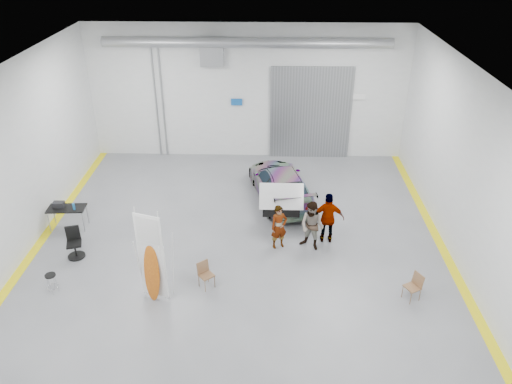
{
  "coord_description": "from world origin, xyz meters",
  "views": [
    {
      "loc": [
        0.95,
        -13.31,
        9.79
      ],
      "look_at": [
        0.53,
        1.68,
        1.5
      ],
      "focal_mm": 35.0,
      "sensor_mm": 36.0,
      "label": 1
    }
  ],
  "objects_px": {
    "surfboard_display": "(154,265)",
    "shop_stool": "(52,283)",
    "office_chair": "(75,244)",
    "person_b": "(312,226)",
    "person_c": "(328,218)",
    "work_table": "(64,208)",
    "sedan_car": "(280,183)",
    "folding_chair_near": "(207,280)",
    "folding_chair_far": "(411,292)",
    "person_a": "(279,227)"
  },
  "relations": [
    {
      "from": "sedan_car",
      "to": "person_a",
      "type": "xyz_separation_m",
      "value": [
        -0.1,
        -3.33,
        0.12
      ]
    },
    {
      "from": "person_a",
      "to": "shop_stool",
      "type": "bearing_deg",
      "value": 177.77
    },
    {
      "from": "work_table",
      "to": "office_chair",
      "type": "relative_size",
      "value": 1.27
    },
    {
      "from": "person_a",
      "to": "office_chair",
      "type": "distance_m",
      "value": 6.68
    },
    {
      "from": "sedan_car",
      "to": "office_chair",
      "type": "xyz_separation_m",
      "value": [
        -6.74,
        -4.04,
        -0.2
      ]
    },
    {
      "from": "person_c",
      "to": "shop_stool",
      "type": "relative_size",
      "value": 2.86
    },
    {
      "from": "person_b",
      "to": "person_c",
      "type": "xyz_separation_m",
      "value": [
        0.57,
        0.43,
        0.05
      ]
    },
    {
      "from": "person_b",
      "to": "surfboard_display",
      "type": "relative_size",
      "value": 0.58
    },
    {
      "from": "work_table",
      "to": "person_a",
      "type": "bearing_deg",
      "value": -7.42
    },
    {
      "from": "surfboard_display",
      "to": "office_chair",
      "type": "distance_m",
      "value": 3.76
    },
    {
      "from": "person_a",
      "to": "person_b",
      "type": "xyz_separation_m",
      "value": [
        1.09,
        -0.04,
        0.09
      ]
    },
    {
      "from": "shop_stool",
      "to": "office_chair",
      "type": "bearing_deg",
      "value": 87.69
    },
    {
      "from": "surfboard_display",
      "to": "office_chair",
      "type": "bearing_deg",
      "value": 164.61
    },
    {
      "from": "shop_stool",
      "to": "folding_chair_far",
      "type": "bearing_deg",
      "value": -0.02
    },
    {
      "from": "surfboard_display",
      "to": "work_table",
      "type": "bearing_deg",
      "value": 154.84
    },
    {
      "from": "person_a",
      "to": "person_c",
      "type": "distance_m",
      "value": 1.71
    },
    {
      "from": "sedan_car",
      "to": "work_table",
      "type": "xyz_separation_m",
      "value": [
        -7.65,
        -2.35,
        0.16
      ]
    },
    {
      "from": "person_a",
      "to": "person_c",
      "type": "xyz_separation_m",
      "value": [
        1.66,
        0.38,
        0.14
      ]
    },
    {
      "from": "folding_chair_near",
      "to": "folding_chair_far",
      "type": "height_order",
      "value": "folding_chair_far"
    },
    {
      "from": "folding_chair_near",
      "to": "work_table",
      "type": "relative_size",
      "value": 0.63
    },
    {
      "from": "shop_stool",
      "to": "person_c",
      "type": "bearing_deg",
      "value": 19.21
    },
    {
      "from": "folding_chair_near",
      "to": "work_table",
      "type": "xyz_separation_m",
      "value": [
        -5.36,
        3.14,
        0.56
      ]
    },
    {
      "from": "surfboard_display",
      "to": "office_chair",
      "type": "height_order",
      "value": "surfboard_display"
    },
    {
      "from": "sedan_car",
      "to": "person_a",
      "type": "bearing_deg",
      "value": 74.78
    },
    {
      "from": "surfboard_display",
      "to": "office_chair",
      "type": "xyz_separation_m",
      "value": [
        -3.08,
        2.01,
        -0.76
      ]
    },
    {
      "from": "work_table",
      "to": "office_chair",
      "type": "bearing_deg",
      "value": -61.86
    },
    {
      "from": "person_a",
      "to": "shop_stool",
      "type": "relative_size",
      "value": 2.44
    },
    {
      "from": "folding_chair_far",
      "to": "office_chair",
      "type": "distance_m",
      "value": 10.62
    },
    {
      "from": "person_b",
      "to": "work_table",
      "type": "distance_m",
      "value": 8.69
    },
    {
      "from": "person_b",
      "to": "surfboard_display",
      "type": "height_order",
      "value": "surfboard_display"
    },
    {
      "from": "person_c",
      "to": "work_table",
      "type": "distance_m",
      "value": 9.22
    },
    {
      "from": "surfboard_display",
      "to": "folding_chair_far",
      "type": "distance_m",
      "value": 7.44
    },
    {
      "from": "surfboard_display",
      "to": "folding_chair_near",
      "type": "distance_m",
      "value": 1.77
    },
    {
      "from": "person_c",
      "to": "office_chair",
      "type": "xyz_separation_m",
      "value": [
        -8.3,
        -1.1,
        -0.46
      ]
    },
    {
      "from": "shop_stool",
      "to": "work_table",
      "type": "relative_size",
      "value": 0.48
    },
    {
      "from": "person_b",
      "to": "shop_stool",
      "type": "xyz_separation_m",
      "value": [
        -7.8,
        -2.49,
        -0.55
      ]
    },
    {
      "from": "person_c",
      "to": "folding_chair_far",
      "type": "relative_size",
      "value": 2.17
    },
    {
      "from": "person_b",
      "to": "office_chair",
      "type": "height_order",
      "value": "person_b"
    },
    {
      "from": "work_table",
      "to": "shop_stool",
      "type": "bearing_deg",
      "value": -76.65
    },
    {
      "from": "office_chair",
      "to": "sedan_car",
      "type": "bearing_deg",
      "value": 13.86
    },
    {
      "from": "folding_chair_near",
      "to": "shop_stool",
      "type": "distance_m",
      "value": 4.54
    },
    {
      "from": "surfboard_display",
      "to": "shop_stool",
      "type": "distance_m",
      "value": 3.28
    },
    {
      "from": "person_b",
      "to": "surfboard_display",
      "type": "bearing_deg",
      "value": -118.86
    },
    {
      "from": "folding_chair_far",
      "to": "person_b",
      "type": "bearing_deg",
      "value": -161.36
    },
    {
      "from": "person_a",
      "to": "folding_chair_near",
      "type": "distance_m",
      "value": 3.11
    },
    {
      "from": "folding_chair_far",
      "to": "work_table",
      "type": "distance_m",
      "value": 11.91
    },
    {
      "from": "person_c",
      "to": "surfboard_display",
      "type": "bearing_deg",
      "value": 33.69
    },
    {
      "from": "folding_chair_near",
      "to": "work_table",
      "type": "distance_m",
      "value": 6.24
    },
    {
      "from": "folding_chair_far",
      "to": "shop_stool",
      "type": "xyz_separation_m",
      "value": [
        -10.53,
        0.0,
        0.06
      ]
    },
    {
      "from": "person_c",
      "to": "sedan_car",
      "type": "bearing_deg",
      "value": -59.24
    }
  ]
}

